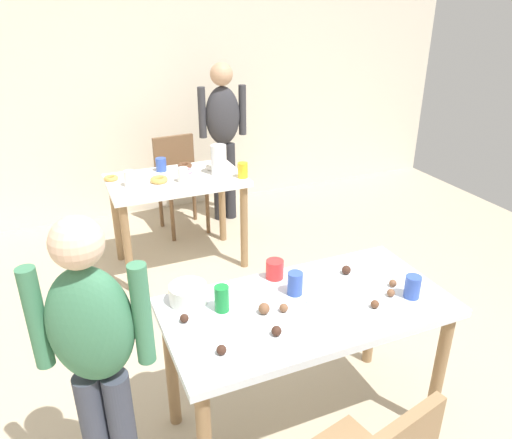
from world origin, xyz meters
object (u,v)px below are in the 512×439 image
object	(u,v)px
person_adult_far	(223,130)
mixing_bowl	(188,294)
dining_table_near	(307,322)
dining_table_far	(177,193)
soda_can	(222,299)
pitcher_far	(219,160)
chair_far_table	(179,178)
person_girl_near	(96,352)

from	to	relation	value
person_adult_far	mixing_bowl	bearing A→B (deg)	-113.33
dining_table_near	dining_table_far	distance (m)	1.90
dining_table_near	person_adult_far	size ratio (longest dim) A/B	0.88
mixing_bowl	soda_can	distance (m)	0.17
dining_table_far	pitcher_far	xyz separation A→B (m)	(0.34, -0.04, 0.24)
person_adult_far	dining_table_near	bearing A→B (deg)	-101.35
dining_table_near	chair_far_table	world-z (taller)	chair_far_table
chair_far_table	soda_can	size ratio (longest dim) A/B	7.13
mixing_bowl	soda_can	world-z (taller)	soda_can
mixing_bowl	pitcher_far	bearing A→B (deg)	66.12
dining_table_far	chair_far_table	xyz separation A→B (m)	(0.19, 0.68, -0.13)
pitcher_far	mixing_bowl	bearing A→B (deg)	-113.88
dining_table_near	soda_can	world-z (taller)	soda_can
dining_table_far	mixing_bowl	size ratio (longest dim) A/B	5.93
dining_table_near	person_adult_far	world-z (taller)	person_adult_far
person_girl_near	pitcher_far	xyz separation A→B (m)	(1.16, 1.90, 0.05)
pitcher_far	dining_table_far	bearing A→B (deg)	172.96
dining_table_near	mixing_bowl	distance (m)	0.57
person_girl_near	soda_can	world-z (taller)	person_girl_near
person_girl_near	dining_table_far	bearing A→B (deg)	67.12
pitcher_far	person_girl_near	bearing A→B (deg)	-121.37
chair_far_table	soda_can	world-z (taller)	soda_can
chair_far_table	person_girl_near	distance (m)	2.82
chair_far_table	person_adult_far	distance (m)	0.61
dining_table_far	person_adult_far	xyz separation A→B (m)	(0.64, 0.71, 0.27)
dining_table_near	person_adult_far	distance (m)	2.67
dining_table_far	chair_far_table	size ratio (longest dim) A/B	1.19
person_girl_near	soda_can	size ratio (longest dim) A/B	11.29
soda_can	dining_table_near	bearing A→B (deg)	-16.29
chair_far_table	person_adult_far	size ratio (longest dim) A/B	0.58
dining_table_near	chair_far_table	bearing A→B (deg)	88.50
mixing_bowl	pitcher_far	size ratio (longest dim) A/B	0.75
person_adult_far	dining_table_far	bearing A→B (deg)	-132.32
chair_far_table	pitcher_far	xyz separation A→B (m)	(0.15, -0.72, 0.37)
person_adult_far	soda_can	bearing A→B (deg)	-109.88
dining_table_far	soda_can	xyz separation A→B (m)	(-0.26, -1.78, 0.18)
dining_table_near	chair_far_table	xyz separation A→B (m)	(0.07, 2.57, -0.15)
chair_far_table	person_girl_near	size ratio (longest dim) A/B	0.63
chair_far_table	pitcher_far	bearing A→B (deg)	-78.24
dining_table_near	pitcher_far	world-z (taller)	pitcher_far
person_adult_far	soda_can	world-z (taller)	person_adult_far
chair_far_table	dining_table_far	bearing A→B (deg)	-105.60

